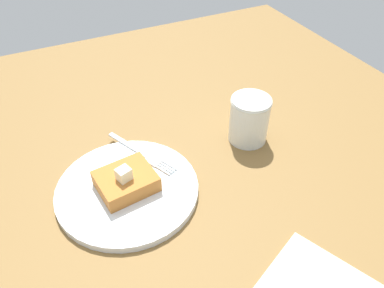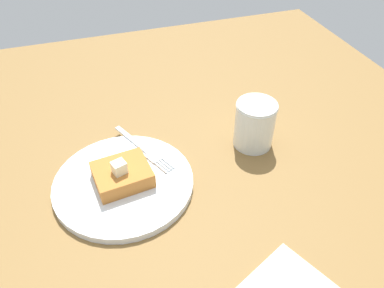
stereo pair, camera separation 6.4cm
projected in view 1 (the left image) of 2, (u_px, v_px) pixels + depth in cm
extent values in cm
cube|color=brown|center=(176.00, 181.00, 65.40)|extent=(118.39, 118.39, 2.47)
cylinder|color=silver|center=(127.00, 189.00, 61.35)|extent=(23.24, 23.24, 1.26)
torus|color=#323030|center=(127.00, 188.00, 61.20)|extent=(23.24, 23.24, 0.80)
cube|color=#B46B2C|center=(126.00, 181.00, 60.03)|extent=(8.58, 9.75, 2.76)
cube|color=#F1EEC8|center=(124.00, 174.00, 57.81)|extent=(2.43, 2.56, 2.08)
cube|color=silver|center=(128.00, 145.00, 68.47)|extent=(9.46, 4.99, 0.36)
cube|color=silver|center=(154.00, 160.00, 65.40)|extent=(3.46, 3.17, 0.36)
cube|color=silver|center=(169.00, 165.00, 64.43)|extent=(3.04, 1.63, 0.36)
cube|color=silver|center=(167.00, 167.00, 64.11)|extent=(3.04, 1.63, 0.36)
cube|color=silver|center=(165.00, 169.00, 63.79)|extent=(3.04, 1.63, 0.36)
cube|color=silver|center=(163.00, 171.00, 63.48)|extent=(3.04, 1.63, 0.36)
cylinder|color=#491D06|center=(248.00, 128.00, 70.51)|extent=(6.69, 6.69, 5.11)
cylinder|color=silver|center=(249.00, 120.00, 69.23)|extent=(7.27, 7.27, 9.00)
torus|color=silver|center=(251.00, 101.00, 66.57)|extent=(7.48, 7.48, 0.50)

